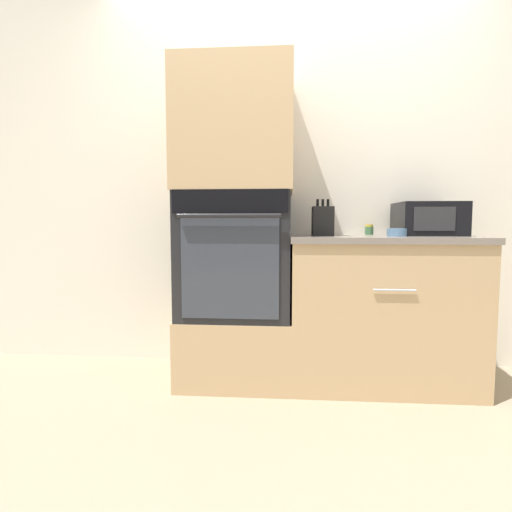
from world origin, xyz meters
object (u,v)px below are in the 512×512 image
condiment_jar_mid (317,227)px  condiment_jar_near (369,230)px  wall_oven (237,254)px  bowl (397,232)px  microwave (428,219)px  knife_block (323,221)px

condiment_jar_mid → condiment_jar_near: bearing=3.9°
wall_oven → bowl: size_ratio=6.72×
microwave → condiment_jar_near: 0.36m
knife_block → bowl: (0.41, -0.09, -0.07)m
condiment_jar_mid → wall_oven: bearing=-156.3°
knife_block → microwave: bearing=6.9°
microwave → bowl: (-0.23, -0.17, -0.08)m
microwave → knife_block: 0.65m
microwave → wall_oven: bearing=-175.7°
knife_block → condiment_jar_mid: (-0.02, 0.21, -0.03)m
knife_block → bowl: 0.43m
wall_oven → knife_block: size_ratio=3.39×
bowl → condiment_jar_near: (-0.09, 0.32, 0.01)m
knife_block → condiment_jar_mid: size_ratio=2.00×
microwave → condiment_jar_mid: bearing=168.7°
wall_oven → condiment_jar_mid: size_ratio=6.79×
microwave → bowl: 0.29m
condiment_jar_mid → microwave: bearing=-11.3°
wall_oven → condiment_jar_near: (0.84, 0.24, 0.15)m
condiment_jar_near → microwave: bearing=-26.0°
microwave → bowl: bearing=-143.8°
bowl → condiment_jar_near: size_ratio=1.63×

